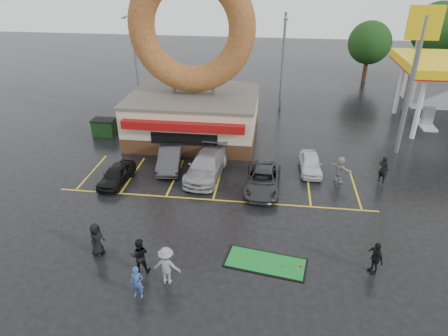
# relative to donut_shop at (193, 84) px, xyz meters

# --- Properties ---
(ground) EXTENTS (120.00, 120.00, 0.00)m
(ground) POSITION_rel_donut_shop_xyz_m (3.00, -12.97, -4.46)
(ground) COLOR black
(ground) RESTS_ON ground
(donut_shop) EXTENTS (10.20, 8.70, 13.50)m
(donut_shop) POSITION_rel_donut_shop_xyz_m (0.00, 0.00, 0.00)
(donut_shop) COLOR #472B19
(donut_shop) RESTS_ON ground
(shell_sign) EXTENTS (2.20, 0.36, 10.60)m
(shell_sign) POSITION_rel_donut_shop_xyz_m (16.00, -0.97, 2.91)
(shell_sign) COLOR slate
(shell_sign) RESTS_ON ground
(streetlight_left) EXTENTS (0.40, 2.21, 9.00)m
(streetlight_left) POSITION_rel_donut_shop_xyz_m (-7.00, 6.95, 0.32)
(streetlight_left) COLOR slate
(streetlight_left) RESTS_ON ground
(streetlight_mid) EXTENTS (0.40, 2.21, 9.00)m
(streetlight_mid) POSITION_rel_donut_shop_xyz_m (7.00, 7.95, 0.32)
(streetlight_mid) COLOR slate
(streetlight_mid) RESTS_ON ground
(streetlight_right) EXTENTS (0.40, 2.21, 9.00)m
(streetlight_right) POSITION_rel_donut_shop_xyz_m (19.00, 8.95, 0.32)
(streetlight_right) COLOR slate
(streetlight_right) RESTS_ON ground
(tree_far_c) EXTENTS (6.30, 6.30, 9.00)m
(tree_far_c) POSITION_rel_donut_shop_xyz_m (25.00, 21.03, 1.37)
(tree_far_c) COLOR #332114
(tree_far_c) RESTS_ON ground
(tree_far_d) EXTENTS (4.90, 4.90, 7.00)m
(tree_far_d) POSITION_rel_donut_shop_xyz_m (17.00, 19.03, 0.07)
(tree_far_d) COLOR #332114
(tree_far_d) RESTS_ON ground
(car_black) EXTENTS (1.86, 3.74, 1.23)m
(car_black) POSITION_rel_donut_shop_xyz_m (-3.66, -8.27, -3.85)
(car_black) COLOR black
(car_black) RESTS_ON ground
(car_dgrey) EXTENTS (2.07, 4.53, 1.44)m
(car_dgrey) POSITION_rel_donut_shop_xyz_m (-0.68, -5.60, -3.74)
(car_dgrey) COLOR #2F2F31
(car_dgrey) RESTS_ON ground
(car_silver) EXTENTS (2.66, 5.52, 1.55)m
(car_silver) POSITION_rel_donut_shop_xyz_m (2.07, -6.52, -3.69)
(car_silver) COLOR #9B9CA0
(car_silver) RESTS_ON ground
(car_grey) EXTENTS (2.31, 4.76, 1.31)m
(car_grey) POSITION_rel_donut_shop_xyz_m (5.99, -7.85, -3.81)
(car_grey) COLOR #323134
(car_grey) RESTS_ON ground
(car_white) EXTENTS (1.56, 3.63, 1.22)m
(car_white) POSITION_rel_donut_shop_xyz_m (9.19, -4.97, -3.85)
(car_white) COLOR silver
(car_white) RESTS_ON ground
(person_blue) EXTENTS (0.61, 0.41, 1.63)m
(person_blue) POSITION_rel_donut_shop_xyz_m (0.93, -17.85, -3.65)
(person_blue) COLOR #324A7D
(person_blue) RESTS_ON ground
(person_blackjkt) EXTENTS (0.99, 0.82, 1.83)m
(person_blackjkt) POSITION_rel_donut_shop_xyz_m (0.52, -16.21, -3.55)
(person_blackjkt) COLOR black
(person_blackjkt) RESTS_ON ground
(person_hoodie) EXTENTS (1.28, 0.77, 1.95)m
(person_hoodie) POSITION_rel_donut_shop_xyz_m (2.00, -16.82, -3.49)
(person_hoodie) COLOR gray
(person_hoodie) RESTS_ON ground
(person_bystander) EXTENTS (0.76, 0.99, 1.80)m
(person_bystander) POSITION_rel_donut_shop_xyz_m (-1.99, -15.32, -3.56)
(person_bystander) COLOR black
(person_bystander) RESTS_ON ground
(person_cameraman) EXTENTS (0.80, 1.09, 1.72)m
(person_cameraman) POSITION_rel_donut_shop_xyz_m (11.57, -14.89, -3.60)
(person_cameraman) COLOR black
(person_cameraman) RESTS_ON ground
(person_walker_near) EXTENTS (1.56, 1.60, 1.83)m
(person_walker_near) POSITION_rel_donut_shop_xyz_m (11.01, -6.21, -3.55)
(person_walker_near) COLOR #949497
(person_walker_near) RESTS_ON ground
(person_walker_far) EXTENTS (0.80, 0.80, 1.87)m
(person_walker_far) POSITION_rel_donut_shop_xyz_m (13.87, -5.83, -3.53)
(person_walker_far) COLOR black
(person_walker_far) RESTS_ON ground
(dumpster) EXTENTS (1.82, 1.23, 1.30)m
(dumpster) POSITION_rel_donut_shop_xyz_m (-7.62, -0.62, -3.81)
(dumpster) COLOR #1A431B
(dumpster) RESTS_ON ground
(putting_green) EXTENTS (4.20, 2.33, 0.50)m
(putting_green) POSITION_rel_donut_shop_xyz_m (6.46, -14.97, -4.43)
(putting_green) COLOR black
(putting_green) RESTS_ON ground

